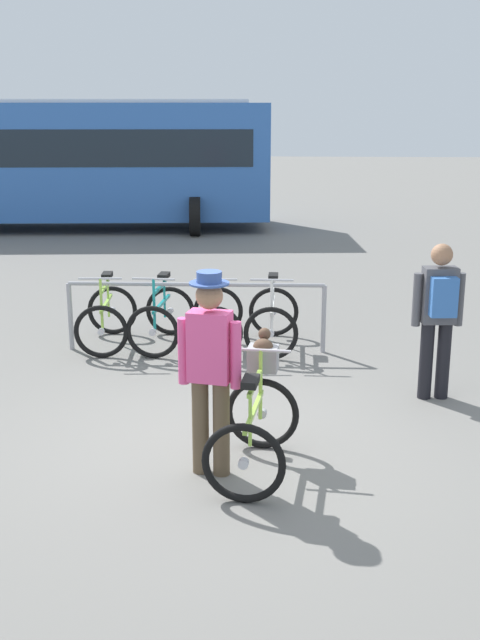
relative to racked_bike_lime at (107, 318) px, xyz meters
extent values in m
plane|color=slate|center=(1.64, -2.97, -0.37)|extent=(80.00, 80.00, 0.00)
cylinder|color=#99999E|center=(-0.42, -0.19, 0.06)|extent=(0.06, 0.06, 0.85)
cylinder|color=#99999E|center=(2.73, -0.13, 0.06)|extent=(0.06, 0.06, 0.85)
cylinder|color=#99999E|center=(1.16, -0.16, 0.48)|extent=(3.15, 0.10, 0.05)
torus|color=black|center=(-0.04, 0.51, -0.04)|extent=(0.66, 0.11, 0.66)
cylinder|color=#B7B7BC|center=(-0.04, 0.51, -0.04)|extent=(0.08, 0.07, 0.08)
torus|color=black|center=(0.04, -0.51, -0.04)|extent=(0.66, 0.11, 0.66)
cylinder|color=#B7B7BC|center=(0.04, -0.51, -0.04)|extent=(0.08, 0.07, 0.08)
cube|color=#9ED14C|center=(0.00, 0.00, 0.19)|extent=(0.11, 0.92, 0.04)
cube|color=#9ED14C|center=(0.00, -0.05, 0.41)|extent=(0.08, 0.61, 0.04)
cylinder|color=#9ED14C|center=(-0.01, 0.18, 0.24)|extent=(0.03, 0.03, 0.55)
cube|color=black|center=(-0.01, 0.18, 0.51)|extent=(0.14, 0.25, 0.06)
cylinder|color=#9ED14C|center=(0.03, -0.39, 0.28)|extent=(0.03, 0.03, 0.63)
cylinder|color=#B7B7BC|center=(0.03, -0.39, 0.59)|extent=(0.52, 0.07, 0.03)
torus|color=black|center=(0.74, 0.52, -0.04)|extent=(0.66, 0.12, 0.66)
cylinder|color=#B7B7BC|center=(0.74, 0.52, -0.04)|extent=(0.08, 0.07, 0.08)
torus|color=black|center=(0.66, -0.50, -0.04)|extent=(0.66, 0.12, 0.66)
cylinder|color=#B7B7BC|center=(0.66, -0.50, -0.04)|extent=(0.08, 0.07, 0.08)
cube|color=teal|center=(0.70, 0.01, 0.19)|extent=(0.10, 0.92, 0.04)
cube|color=teal|center=(0.70, -0.04, 0.41)|extent=(0.08, 0.61, 0.04)
cylinder|color=teal|center=(0.71, 0.20, 0.24)|extent=(0.03, 0.03, 0.55)
cube|color=black|center=(0.71, 0.20, 0.51)|extent=(0.14, 0.25, 0.06)
cylinder|color=teal|center=(0.67, -0.37, 0.28)|extent=(0.03, 0.03, 0.63)
cylinder|color=#B7B7BC|center=(0.67, -0.37, 0.59)|extent=(0.52, 0.06, 0.03)
torus|color=black|center=(1.37, 0.53, -0.04)|extent=(0.66, 0.11, 0.66)
cylinder|color=#B7B7BC|center=(1.37, 0.53, -0.04)|extent=(0.08, 0.07, 0.08)
torus|color=black|center=(1.43, -0.48, -0.04)|extent=(0.66, 0.11, 0.66)
cylinder|color=#B7B7BC|center=(1.43, -0.48, -0.04)|extent=(0.08, 0.07, 0.08)
cube|color=red|center=(1.40, 0.02, 0.19)|extent=(0.08, 0.92, 0.04)
cube|color=red|center=(1.40, -0.03, 0.41)|extent=(0.07, 0.61, 0.04)
cylinder|color=red|center=(1.39, 0.21, 0.24)|extent=(0.03, 0.03, 0.55)
cube|color=black|center=(1.39, 0.21, 0.51)|extent=(0.13, 0.25, 0.06)
cylinder|color=red|center=(1.42, -0.36, 0.28)|extent=(0.03, 0.03, 0.63)
cylinder|color=#B7B7BC|center=(1.42, -0.36, 0.59)|extent=(0.52, 0.05, 0.03)
torus|color=black|center=(2.11, 0.55, -0.04)|extent=(0.66, 0.07, 0.66)
cylinder|color=#B7B7BC|center=(2.11, 0.55, -0.04)|extent=(0.08, 0.06, 0.08)
torus|color=black|center=(2.09, -0.47, -0.04)|extent=(0.66, 0.07, 0.66)
cylinder|color=#B7B7BC|center=(2.09, -0.47, -0.04)|extent=(0.08, 0.06, 0.08)
cube|color=silver|center=(2.10, 0.04, 0.19)|extent=(0.05, 0.92, 0.04)
cube|color=silver|center=(2.10, -0.01, 0.41)|extent=(0.05, 0.61, 0.04)
cylinder|color=silver|center=(2.10, 0.22, 0.24)|extent=(0.03, 0.03, 0.55)
cube|color=black|center=(2.10, 0.22, 0.51)|extent=(0.12, 0.24, 0.06)
cylinder|color=silver|center=(2.09, -0.35, 0.28)|extent=(0.03, 0.03, 0.63)
cylinder|color=#B7B7BC|center=(2.09, -0.35, 0.59)|extent=(0.52, 0.04, 0.03)
torus|color=black|center=(1.94, -4.02, -0.04)|extent=(0.66, 0.14, 0.66)
cylinder|color=#B7B7BC|center=(1.94, -4.02, -0.04)|extent=(0.09, 0.07, 0.08)
torus|color=black|center=(2.05, -3.00, -0.04)|extent=(0.66, 0.14, 0.66)
cylinder|color=#B7B7BC|center=(2.05, -3.00, -0.04)|extent=(0.09, 0.07, 0.08)
cube|color=#9ED14C|center=(2.00, -3.51, 0.19)|extent=(0.14, 0.92, 0.04)
cube|color=#9ED14C|center=(2.00, -3.46, 0.41)|extent=(0.11, 0.61, 0.04)
cylinder|color=#9ED14C|center=(1.97, -3.69, 0.24)|extent=(0.03, 0.03, 0.55)
cube|color=black|center=(1.97, -3.69, 0.51)|extent=(0.15, 0.25, 0.06)
cylinder|color=#9ED14C|center=(2.04, -3.12, 0.28)|extent=(0.03, 0.03, 0.63)
cylinder|color=#B7B7BC|center=(2.04, -3.12, 0.59)|extent=(0.52, 0.09, 0.03)
cube|color=gray|center=(2.06, -2.98, 0.47)|extent=(0.28, 0.23, 0.22)
ellipsoid|color=#4C3828|center=(2.06, -2.98, 0.57)|extent=(0.20, 0.18, 0.16)
sphere|color=#4C3828|center=(2.07, -2.90, 0.67)|extent=(0.11, 0.11, 0.11)
cylinder|color=brown|center=(1.73, -3.54, 0.04)|extent=(0.14, 0.14, 0.82)
cylinder|color=brown|center=(1.55, -3.50, 0.04)|extent=(0.14, 0.14, 0.82)
cube|color=#E54C8C|center=(1.64, -3.52, 0.74)|extent=(0.37, 0.27, 0.58)
cylinder|color=#E54C8C|center=(1.85, -3.58, 0.69)|extent=(0.09, 0.09, 0.55)
cylinder|color=#E54C8C|center=(1.42, -3.49, 0.69)|extent=(0.09, 0.09, 0.55)
sphere|color=#9E7051|center=(1.64, -3.52, 1.16)|extent=(0.22, 0.22, 0.22)
cylinder|color=#334C8C|center=(1.64, -3.52, 1.26)|extent=(0.32, 0.32, 0.02)
cylinder|color=#334C8C|center=(1.64, -3.52, 1.31)|extent=(0.20, 0.20, 0.09)
cylinder|color=black|center=(3.72, -1.66, 0.04)|extent=(0.14, 0.14, 0.82)
cylinder|color=black|center=(3.90, -1.64, 0.04)|extent=(0.14, 0.14, 0.82)
cube|color=#4C4C51|center=(3.81, -1.65, 0.74)|extent=(0.36, 0.23, 0.58)
cylinder|color=#4C4C51|center=(3.59, -1.65, 0.69)|extent=(0.09, 0.09, 0.55)
cylinder|color=#4C4C51|center=(4.03, -1.61, 0.69)|extent=(0.09, 0.09, 0.55)
sphere|color=#9E7051|center=(3.81, -1.65, 1.16)|extent=(0.22, 0.22, 0.22)
cube|color=#3366B2|center=(3.83, -1.81, 0.76)|extent=(0.27, 0.16, 0.40)
cube|color=#3366B7|center=(-3.17, 9.66, 1.28)|extent=(10.17, 3.33, 2.70)
cube|color=#19232D|center=(-3.17, 9.66, 1.63)|extent=(9.38, 3.28, 0.84)
cube|color=silver|center=(-3.17, 9.66, 2.67)|extent=(9.16, 3.00, 0.08)
cylinder|color=black|center=(0.18, 8.68, 0.08)|extent=(0.32, 0.92, 0.90)
cylinder|color=black|center=(-0.03, 11.17, 0.08)|extent=(0.32, 0.92, 0.90)
camera|label=1|loc=(2.21, -9.54, 2.63)|focal=44.29mm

